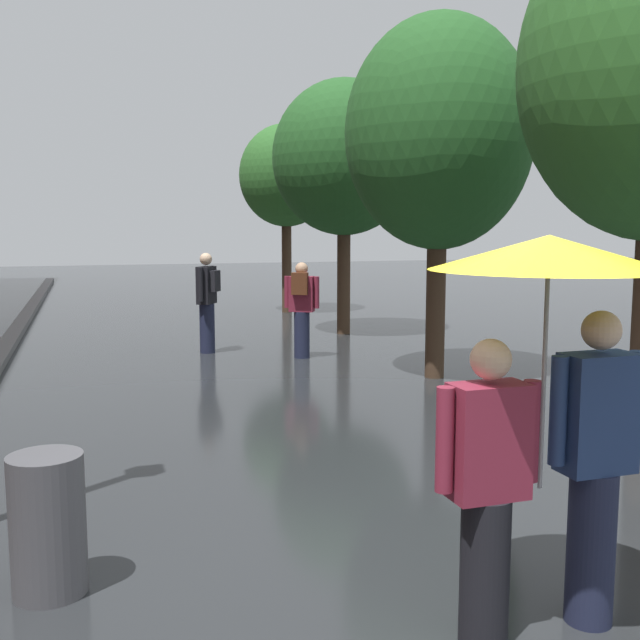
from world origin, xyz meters
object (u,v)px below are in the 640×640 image
(street_tree_2, at_px, (344,158))
(couple_under_umbrella, at_px, (547,364))
(pedestrian_walking_far, at_px, (302,307))
(street_tree_1, at_px, (439,134))
(litter_bin, at_px, (48,524))
(street_tree_3, at_px, (286,176))
(pedestrian_walking_midground, at_px, (207,300))

(street_tree_2, relative_size, couple_under_umbrella, 2.37)
(street_tree_2, bearing_deg, pedestrian_walking_far, -123.07)
(street_tree_1, relative_size, pedestrian_walking_far, 3.20)
(litter_bin, bearing_deg, street_tree_1, 45.31)
(street_tree_3, relative_size, couple_under_umbrella, 2.20)
(litter_bin, relative_size, pedestrian_walking_far, 0.53)
(street_tree_3, height_order, litter_bin, street_tree_3)
(couple_under_umbrella, bearing_deg, litter_bin, 154.05)
(street_tree_2, xyz_separation_m, street_tree_3, (-0.12, 4.03, -0.10))
(street_tree_2, relative_size, street_tree_3, 1.08)
(pedestrian_walking_far, bearing_deg, couple_under_umbrella, -97.46)
(street_tree_2, distance_m, couple_under_umbrella, 11.40)
(street_tree_2, distance_m, litter_bin, 11.40)
(street_tree_1, height_order, pedestrian_walking_far, street_tree_1)
(street_tree_1, relative_size, street_tree_3, 1.08)
(couple_under_umbrella, xyz_separation_m, pedestrian_walking_midground, (-0.30, 9.41, -0.55))
(couple_under_umbrella, relative_size, litter_bin, 2.51)
(litter_bin, bearing_deg, couple_under_umbrella, -25.95)
(street_tree_1, bearing_deg, couple_under_umbrella, -111.58)
(street_tree_3, relative_size, pedestrian_walking_far, 2.96)
(pedestrian_walking_far, bearing_deg, litter_bin, -116.84)
(street_tree_1, height_order, street_tree_2, street_tree_1)
(street_tree_3, relative_size, litter_bin, 5.54)
(pedestrian_walking_far, bearing_deg, street_tree_3, 77.18)
(litter_bin, xyz_separation_m, pedestrian_walking_far, (3.64, 7.20, 0.43))
(street_tree_2, height_order, pedestrian_walking_far, street_tree_2)
(street_tree_1, distance_m, litter_bin, 7.79)
(pedestrian_walking_midground, bearing_deg, pedestrian_walking_far, -34.61)
(street_tree_3, bearing_deg, pedestrian_walking_far, -102.82)
(street_tree_1, distance_m, pedestrian_walking_far, 3.62)
(street_tree_1, relative_size, street_tree_2, 1.01)
(street_tree_1, relative_size, litter_bin, 5.99)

